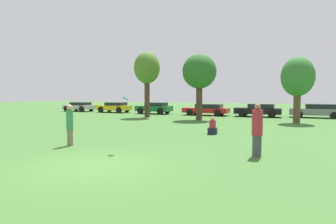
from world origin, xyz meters
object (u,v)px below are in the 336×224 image
tree_0 (147,69)px  parked_car_silver (79,106)px  tree_2 (298,78)px  parked_car_red (207,109)px  parked_car_grey (317,111)px  parked_car_black (259,110)px  tree_1 (199,72)px  frisbee (125,99)px  parked_car_green (154,108)px  person_catcher (257,130)px  person_thrower (70,124)px  parked_car_yellow (114,107)px  bystander_sitting (213,127)px

tree_0 → parked_car_silver: (-11.62, 5.00, -3.84)m
tree_2 → parked_car_red: tree_2 is taller
parked_car_red → parked_car_grey: (10.10, 0.75, 0.03)m
tree_0 → parked_car_black: size_ratio=1.40×
tree_0 → parked_car_grey: 16.07m
tree_1 → parked_car_black: 7.55m
frisbee → parked_car_green: (-7.13, 19.09, -1.35)m
parked_car_black → frisbee: bearing=82.0°
person_catcher → tree_0: size_ratio=0.31×
person_thrower → tree_0: tree_0 is taller
parked_car_black → person_thrower: bearing=74.1°
person_catcher → parked_car_black: bearing=-91.8°
parked_car_yellow → parked_car_red: bearing=-179.4°
bystander_sitting → parked_car_red: size_ratio=0.21×
parked_car_grey → tree_1: bearing=34.3°
tree_0 → tree_1: bearing=-8.5°
person_catcher → parked_car_red: bearing=-76.6°
bystander_sitting → tree_1: tree_1 is taller
parked_car_grey → parked_car_black: bearing=11.3°
bystander_sitting → parked_car_grey: (6.66, 13.95, 0.27)m
parked_car_red → person_catcher: bearing=111.8°
person_catcher → tree_1: (-5.58, 13.10, 3.05)m
bystander_sitting → tree_0: tree_0 is taller
parked_car_black → bystander_sitting: bearing=86.3°
tree_1 → parked_car_red: size_ratio=1.18×
parked_car_red → parked_car_green: bearing=1.8°
parked_car_silver → parked_car_black: 21.35m
person_catcher → tree_0: bearing=-57.3°
parked_car_silver → parked_car_black: (21.34, -0.71, 0.03)m
person_catcher → parked_car_red: size_ratio=0.40×
bystander_sitting → parked_car_grey: 15.46m
tree_2 → parked_car_grey: 6.66m
frisbee → parked_car_silver: size_ratio=0.07×
tree_2 → frisbee: bearing=-116.0°
parked_car_green → parked_car_grey: 15.97m
frisbee → tree_1: (-0.75, 13.92, 1.95)m
bystander_sitting → tree_1: 9.39m
parked_car_red → bystander_sitting: bearing=107.8°
tree_0 → parked_car_black: 11.28m
person_catcher → parked_car_silver: (-22.41, 18.87, -0.31)m
bystander_sitting → parked_car_silver: bearing=144.8°
frisbee → parked_car_black: size_ratio=0.06×
parked_car_black → parked_car_grey: parked_car_grey is taller
parked_car_red → tree_1: bearing=99.2°
tree_1 → parked_car_black: bearing=48.3°
person_catcher → parked_car_silver: size_ratio=0.48×
person_thrower → bystander_sitting: bearing=43.5°
tree_0 → parked_car_silver: 13.22m
tree_0 → parked_car_green: (-1.17, 4.39, -3.79)m
parked_car_grey → parked_car_red: bearing=7.4°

